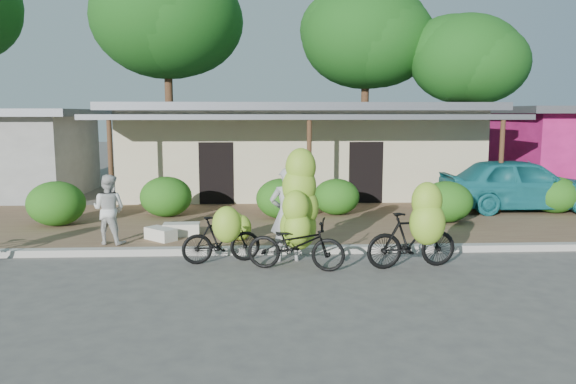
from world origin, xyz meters
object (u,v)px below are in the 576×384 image
bike_left (222,236)px  bike_right (416,232)px  tree_near_right (461,57)px  sack_near (181,229)px  tree_center_right (362,34)px  sack_far (161,234)px  vendor (287,214)px  bike_center (298,222)px  bystander (109,209)px  tree_far_center (163,16)px  teal_van (520,184)px

bike_left → bike_right: bike_right is taller
tree_near_right → sack_near: tree_near_right is taller
sack_near → tree_center_right: bearing=63.6°
tree_near_right → sack_far: bearing=-133.3°
bike_left → sack_far: bearing=27.5°
tree_center_right → vendor: 16.75m
bike_left → vendor: vendor is taller
tree_center_right → bike_center: size_ratio=3.81×
bystander → vendor: bearing=178.6°
vendor → bike_left: bearing=3.2°
sack_near → bystander: (-1.48, -0.74, 0.63)m
tree_center_right → bike_center: bearing=-104.3°
tree_far_center → vendor: size_ratio=5.07×
tree_far_center → bike_right: (7.28, -15.55, -6.52)m
vendor → bystander: (-3.90, 1.20, -0.07)m
tree_far_center → bystander: tree_far_center is taller
tree_near_right → sack_far: 16.86m
tree_far_center → bystander: 14.97m
tree_center_right → sack_near: (-6.59, -13.27, -6.33)m
tree_center_right → teal_van: (3.01, -10.26, -5.69)m
tree_far_center → teal_van: (12.01, -9.76, -6.35)m
bystander → tree_far_center: bearing=-70.3°
bike_center → sack_far: bearing=71.0°
tree_center_right → sack_near: bearing=-116.4°
tree_center_right → teal_van: size_ratio=1.90×
tree_far_center → bike_center: bearing=-71.6°
tree_far_center → sack_near: size_ratio=11.55×
vendor → bystander: size_ratio=1.24×
bystander → sack_near: bearing=-137.6°
sack_far → vendor: vendor is taller
tree_near_right → bystander: tree_near_right is taller
tree_near_right → bike_left: 17.14m
tree_center_right → bike_right: tree_center_right is taller
teal_van → bike_right: bearing=141.5°
tree_center_right → bike_center: tree_center_right is taller
bike_center → sack_near: (-2.62, 2.35, -0.63)m
bystander → teal_van: 11.70m
tree_far_center → bystander: (0.93, -13.51, -6.37)m
bike_right → vendor: bearing=61.9°
sack_near → bystander: bearing=-153.4°
bike_left → sack_near: 2.46m
bike_center → sack_far: 3.65m
vendor → teal_van: (7.18, 4.95, -0.05)m
tree_center_right → tree_near_right: tree_center_right is taller
bike_right → sack_far: bike_right is taller
bike_right → vendor: size_ratio=0.98×
vendor → tree_center_right: bearing=-112.0°
bike_center → sack_far: (-3.03, 1.93, -0.64)m
bystander → bike_left: bearing=167.0°
tree_far_center → sack_far: size_ratio=13.10×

